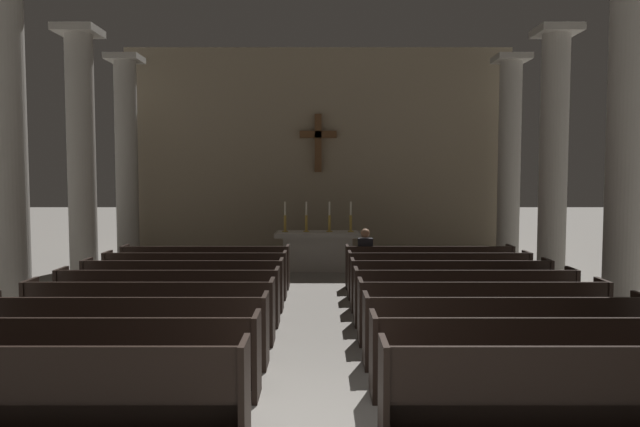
# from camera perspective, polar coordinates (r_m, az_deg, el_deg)

# --- Properties ---
(pew_left_row_1) EXTENTS (3.62, 0.50, 0.95)m
(pew_left_row_1) POSITION_cam_1_polar(r_m,az_deg,el_deg) (6.28, -24.01, -15.22)
(pew_left_row_1) COLOR black
(pew_left_row_1) RESTS_ON ground
(pew_left_row_2) EXTENTS (3.62, 0.50, 0.95)m
(pew_left_row_2) POSITION_cam_1_polar(r_m,az_deg,el_deg) (7.22, -20.46, -12.64)
(pew_left_row_2) COLOR black
(pew_left_row_2) RESTS_ON ground
(pew_left_row_3) EXTENTS (3.62, 0.50, 0.95)m
(pew_left_row_3) POSITION_cam_1_polar(r_m,az_deg,el_deg) (8.18, -17.79, -10.63)
(pew_left_row_3) COLOR black
(pew_left_row_3) RESTS_ON ground
(pew_left_row_4) EXTENTS (3.62, 0.50, 0.95)m
(pew_left_row_4) POSITION_cam_1_polar(r_m,az_deg,el_deg) (9.17, -15.71, -9.04)
(pew_left_row_4) COLOR black
(pew_left_row_4) RESTS_ON ground
(pew_left_row_5) EXTENTS (3.62, 0.50, 0.95)m
(pew_left_row_5) POSITION_cam_1_polar(r_m,az_deg,el_deg) (10.18, -14.06, -7.75)
(pew_left_row_5) COLOR black
(pew_left_row_5) RESTS_ON ground
(pew_left_row_6) EXTENTS (3.62, 0.50, 0.95)m
(pew_left_row_6) POSITION_cam_1_polar(r_m,az_deg,el_deg) (11.19, -12.71, -6.68)
(pew_left_row_6) COLOR black
(pew_left_row_6) RESTS_ON ground
(pew_left_row_7) EXTENTS (3.62, 0.50, 0.95)m
(pew_left_row_7) POSITION_cam_1_polar(r_m,az_deg,el_deg) (12.21, -11.59, -5.79)
(pew_left_row_7) COLOR black
(pew_left_row_7) RESTS_ON ground
(pew_left_row_8) EXTENTS (3.62, 0.50, 0.95)m
(pew_left_row_8) POSITION_cam_1_polar(r_m,az_deg,el_deg) (13.24, -10.64, -5.04)
(pew_left_row_8) COLOR black
(pew_left_row_8) RESTS_ON ground
(pew_right_row_1) EXTENTS (3.62, 0.50, 0.95)m
(pew_right_row_1) POSITION_cam_1_polar(r_m,az_deg,el_deg) (6.24, 23.48, -15.34)
(pew_right_row_1) COLOR black
(pew_right_row_1) RESTS_ON ground
(pew_right_row_2) EXTENTS (3.62, 0.50, 0.95)m
(pew_right_row_2) POSITION_cam_1_polar(r_m,az_deg,el_deg) (7.18, 20.05, -12.72)
(pew_right_row_2) COLOR black
(pew_right_row_2) RESTS_ON ground
(pew_right_row_3) EXTENTS (3.62, 0.50, 0.95)m
(pew_right_row_3) POSITION_cam_1_polar(r_m,az_deg,el_deg) (8.15, 17.48, -10.69)
(pew_right_row_3) COLOR black
(pew_right_row_3) RESTS_ON ground
(pew_right_row_4) EXTENTS (3.62, 0.50, 0.95)m
(pew_right_row_4) POSITION_cam_1_polar(r_m,az_deg,el_deg) (9.14, 15.48, -9.07)
(pew_right_row_4) COLOR black
(pew_right_row_4) RESTS_ON ground
(pew_right_row_5) EXTENTS (3.62, 0.50, 0.95)m
(pew_right_row_5) POSITION_cam_1_polar(r_m,az_deg,el_deg) (10.15, 13.89, -7.77)
(pew_right_row_5) COLOR black
(pew_right_row_5) RESTS_ON ground
(pew_right_row_6) EXTENTS (3.62, 0.50, 0.95)m
(pew_right_row_6) POSITION_cam_1_polar(r_m,az_deg,el_deg) (11.17, 12.59, -6.70)
(pew_right_row_6) COLOR black
(pew_right_row_6) RESTS_ON ground
(pew_right_row_7) EXTENTS (3.62, 0.50, 0.95)m
(pew_right_row_7) POSITION_cam_1_polar(r_m,az_deg,el_deg) (12.19, 11.52, -5.81)
(pew_right_row_7) COLOR black
(pew_right_row_7) RESTS_ON ground
(pew_right_row_8) EXTENTS (3.62, 0.50, 0.95)m
(pew_right_row_8) POSITION_cam_1_polar(r_m,az_deg,el_deg) (13.22, 10.61, -5.06)
(pew_right_row_8) COLOR black
(pew_right_row_8) RESTS_ON ground
(column_left_second) EXTENTS (0.90, 0.90, 5.69)m
(column_left_second) POSITION_cam_1_polar(r_m,az_deg,el_deg) (11.34, -27.47, 4.72)
(column_left_second) COLOR #ADA89E
(column_left_second) RESTS_ON ground
(column_right_second) EXTENTS (0.90, 0.90, 5.69)m
(column_right_second) POSITION_cam_1_polar(r_m,az_deg,el_deg) (11.29, 27.42, 4.73)
(column_right_second) COLOR #ADA89E
(column_right_second) RESTS_ON ground
(column_left_third) EXTENTS (0.90, 0.90, 5.69)m
(column_left_third) POSITION_cam_1_polar(r_m,az_deg,el_deg) (14.12, -21.68, 4.60)
(column_left_third) COLOR #ADA89E
(column_left_third) RESTS_ON ground
(column_right_third) EXTENTS (0.90, 0.90, 5.69)m
(column_right_third) POSITION_cam_1_polar(r_m,az_deg,el_deg) (14.08, 21.71, 4.60)
(column_right_third) COLOR #ADA89E
(column_right_third) RESTS_ON ground
(column_left_fourth) EXTENTS (0.90, 0.90, 5.69)m
(column_left_fourth) POSITION_cam_1_polar(r_m,az_deg,el_deg) (17.01, -17.82, 4.49)
(column_left_fourth) COLOR #ADA89E
(column_left_fourth) RESTS_ON ground
(column_right_fourth) EXTENTS (0.90, 0.90, 5.69)m
(column_right_fourth) POSITION_cam_1_polar(r_m,az_deg,el_deg) (16.97, 17.91, 4.49)
(column_right_fourth) COLOR #ADA89E
(column_right_fourth) RESTS_ON ground
(altar) EXTENTS (2.20, 0.90, 1.01)m
(altar) POSITION_cam_1_polar(r_m,az_deg,el_deg) (15.44, 0.02, -3.52)
(altar) COLOR #A8A399
(altar) RESTS_ON ground
(candlestick_outer_left) EXTENTS (0.16, 0.16, 0.78)m
(candlestick_outer_left) POSITION_cam_1_polar(r_m,az_deg,el_deg) (15.39, -3.15, -0.81)
(candlestick_outer_left) COLOR #B79338
(candlestick_outer_left) RESTS_ON altar
(candlestick_inner_left) EXTENTS (0.16, 0.16, 0.78)m
(candlestick_inner_left) POSITION_cam_1_polar(r_m,az_deg,el_deg) (15.36, -1.10, -0.81)
(candlestick_inner_left) COLOR #B79338
(candlestick_inner_left) RESTS_ON altar
(candlestick_inner_right) EXTENTS (0.16, 0.16, 0.78)m
(candlestick_inner_right) POSITION_cam_1_polar(r_m,az_deg,el_deg) (15.36, 1.13, -0.81)
(candlestick_inner_right) COLOR #B79338
(candlestick_inner_right) RESTS_ON altar
(candlestick_outer_right) EXTENTS (0.16, 0.16, 0.78)m
(candlestick_outer_right) POSITION_cam_1_polar(r_m,az_deg,el_deg) (15.38, 3.18, -0.81)
(candlestick_outer_right) COLOR #B79338
(candlestick_outer_right) RESTS_ON altar
(apse_with_cross) EXTENTS (11.35, 0.45, 6.20)m
(apse_with_cross) POSITION_cam_1_polar(r_m,az_deg,el_deg) (17.71, 0.04, 5.73)
(apse_with_cross) COLOR gray
(apse_with_cross) RESTS_ON ground
(lone_worshipper) EXTENTS (0.32, 0.43, 1.32)m
(lone_worshipper) POSITION_cam_1_polar(r_m,az_deg,el_deg) (13.05, 4.56, -4.16)
(lone_worshipper) COLOR #26262B
(lone_worshipper) RESTS_ON ground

